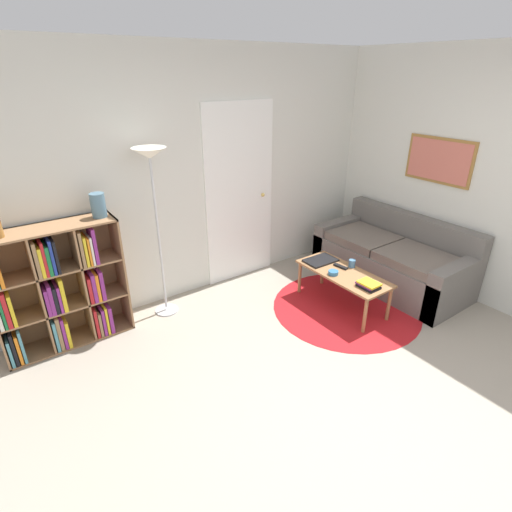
{
  "coord_description": "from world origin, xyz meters",
  "views": [
    {
      "loc": [
        -1.94,
        -1.18,
        2.35
      ],
      "look_at": [
        -0.09,
        1.41,
        0.85
      ],
      "focal_mm": 28.0,
      "sensor_mm": 36.0,
      "label": 1
    }
  ],
  "objects": [
    {
      "name": "ground_plane",
      "position": [
        0.0,
        0.0,
        0.0
      ],
      "size": [
        14.0,
        14.0,
        0.0
      ],
      "primitive_type": "plane",
      "color": "gray"
    },
    {
      "name": "wall_back",
      "position": [
        0.02,
        2.59,
        1.29
      ],
      "size": [
        7.55,
        0.11,
        2.6
      ],
      "color": "silver",
      "rests_on": "ground_plane"
    },
    {
      "name": "wall_right",
      "position": [
        2.3,
        1.28,
        1.3
      ],
      "size": [
        0.08,
        5.56,
        2.6
      ],
      "color": "silver",
      "rests_on": "ground_plane"
    },
    {
      "name": "rug",
      "position": [
        0.98,
        1.24,
        0.0
      ],
      "size": [
        1.56,
        1.56,
        0.01
      ],
      "color": "#B2191E",
      "rests_on": "ground_plane"
    },
    {
      "name": "bookshelf",
      "position": [
        -1.6,
        2.37,
        0.56
      ],
      "size": [
        1.1,
        0.34,
        1.15
      ],
      "color": "#936B47",
      "rests_on": "ground_plane"
    },
    {
      "name": "floor_lamp",
      "position": [
        -0.62,
        2.32,
        1.47
      ],
      "size": [
        0.31,
        0.31,
        1.71
      ],
      "color": "#B7B7BC",
      "rests_on": "ground_plane"
    },
    {
      "name": "couch",
      "position": [
        1.89,
        1.36,
        0.28
      ],
      "size": [
        0.84,
        1.77,
        0.79
      ],
      "color": "#66605B",
      "rests_on": "ground_plane"
    },
    {
      "name": "coffee_table",
      "position": [
        0.97,
        1.32,
        0.36
      ],
      "size": [
        0.44,
        1.03,
        0.41
      ],
      "color": "#996B42",
      "rests_on": "ground_plane"
    },
    {
      "name": "laptop",
      "position": [
        0.96,
        1.65,
        0.42
      ],
      "size": [
        0.36,
        0.24,
        0.02
      ],
      "color": "black",
      "rests_on": "coffee_table"
    },
    {
      "name": "bowl",
      "position": [
        0.85,
        1.35,
        0.43
      ],
      "size": [
        0.11,
        0.11,
        0.04
      ],
      "color": "teal",
      "rests_on": "coffee_table"
    },
    {
      "name": "book_stack_on_table",
      "position": [
        0.93,
        0.95,
        0.43
      ],
      "size": [
        0.16,
        0.21,
        0.06
      ],
      "color": "black",
      "rests_on": "coffee_table"
    },
    {
      "name": "cup",
      "position": [
        1.14,
        1.35,
        0.45
      ],
      "size": [
        0.07,
        0.07,
        0.08
      ],
      "color": "teal",
      "rests_on": "coffee_table"
    },
    {
      "name": "remote",
      "position": [
        1.03,
        1.41,
        0.42
      ],
      "size": [
        0.06,
        0.17,
        0.02
      ],
      "color": "black",
      "rests_on": "coffee_table"
    },
    {
      "name": "vase_on_shelf",
      "position": [
        -1.12,
        2.37,
        1.26
      ],
      "size": [
        0.13,
        0.13,
        0.22
      ],
      "color": "slate",
      "rests_on": "bookshelf"
    }
  ]
}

